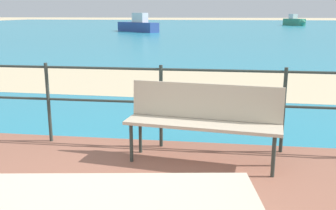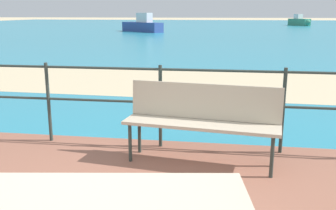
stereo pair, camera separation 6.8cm
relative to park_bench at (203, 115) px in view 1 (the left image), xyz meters
The scene contains 6 objects.
sea_water 38.05m from the park_bench, 90.82° to the left, with size 90.00×90.00×0.01m, color teal.
beach_strip 5.34m from the park_bench, 95.91° to the left, with size 54.00×3.83×0.01m, color beige.
park_bench is the anchor object (origin of this frame).
railing_fence 0.70m from the park_bench, 142.25° to the left, with size 5.94×0.04×1.04m.
boat_near 30.74m from the park_bench, 103.84° to the left, with size 4.65×4.31×1.65m.
boat_mid 49.13m from the park_bench, 78.83° to the left, with size 2.68×3.61×1.47m.
Camera 1 is at (0.72, -2.14, 1.72)m, focal length 40.67 mm.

